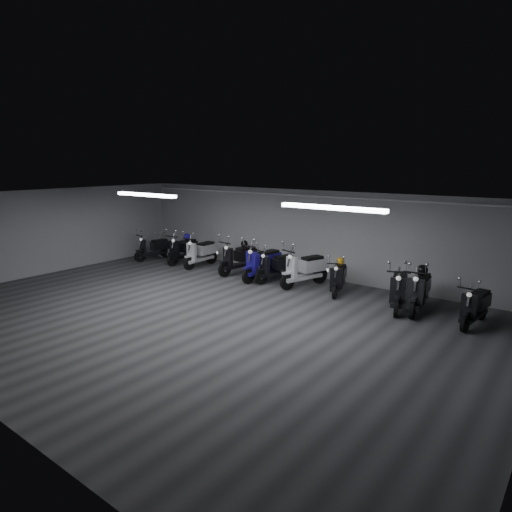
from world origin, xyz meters
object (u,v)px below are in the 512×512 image
Objects in this scene: scooter_9 at (419,284)px; scooter_2 at (200,248)px; scooter_3 at (239,253)px; scooter_6 at (304,263)px; scooter_8 at (399,283)px; scooter_1 at (183,245)px; helmet_2 at (340,262)px; scooter_0 at (153,244)px; scooter_4 at (262,258)px; scooter_5 at (276,262)px; helmet_3 at (187,237)px; helmet_0 at (422,270)px; scooter_7 at (338,273)px; helmet_1 at (244,244)px; bicycle at (148,240)px; scooter_10 at (476,300)px.

scooter_2 is at bearing 171.13° from scooter_9.
scooter_3 is 2.57m from scooter_6.
scooter_1 is at bearing 160.80° from scooter_8.
scooter_9 is at bearing 14.15° from scooter_6.
scooter_6 is at bearing -169.94° from helmet_2.
scooter_9 is (9.95, 0.09, 0.09)m from scooter_0.
scooter_2 is 0.98× the size of scooter_8.
scooter_3 is 6.04m from scooter_9.
scooter_0 is 0.85× the size of scooter_4.
scooter_5 is 6.92× the size of helmet_3.
helmet_0 is 2.37m from helmet_2.
scooter_5 reaches higher than scooter_7.
helmet_1 is at bearing 167.72° from scooter_9.
scooter_9 is at bearing -4.92° from helmet_1.
scooter_9 is at bearing 14.38° from scooter_0.
scooter_9 is 0.97× the size of bicycle.
scooter_3 is at bearing -177.53° from helmet_2.
scooter_3 is 0.97× the size of scooter_6.
scooter_1 is 7.20× the size of helmet_2.
scooter_9 is 10.65m from bicycle.
helmet_2 is at bearing -1.59° from helmet_1.
scooter_10 reaches higher than scooter_7.
helmet_2 is (2.54, 0.31, 0.16)m from scooter_4.
scooter_9 is 0.40m from helmet_0.
scooter_3 reaches higher than scooter_2.
scooter_1 is at bearing -171.49° from scooter_3.
scooter_1 reaches higher than helmet_1.
scooter_4 is (2.82, -0.10, 0.04)m from scooter_2.
scooter_0 is at bearing -159.31° from scooter_6.
scooter_6 is 1.18× the size of scooter_7.
scooter_2 is 1.06× the size of scooter_5.
helmet_3 reaches higher than helmet_2.
scooter_0 is 1.31m from scooter_1.
scooter_1 is 6.30m from helmet_2.
scooter_8 reaches higher than scooter_5.
scooter_1 is 1.04× the size of scooter_5.
bicycle is at bearing -162.37° from scooter_6.
helmet_2 is at bearing 10.69° from scooter_3.
scooter_5 is 2.09m from helmet_2.
helmet_3 is at bearing 39.08° from scooter_0.
helmet_0 is at bearing -2.46° from helmet_1.
scooter_3 reaches higher than helmet_3.
scooter_10 is 10.09m from helmet_3.
scooter_6 is 7.72× the size of helmet_3.
scooter_1 is at bearing -179.91° from helmet_0.
helmet_3 is (-5.25, 0.27, 0.24)m from scooter_6.
scooter_3 is at bearing -103.74° from bicycle.
scooter_6 is 5.26m from helmet_3.
helmet_0 is (8.65, 0.01, 0.34)m from scooter_1.
scooter_2 is at bearing 21.52° from scooter_0.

